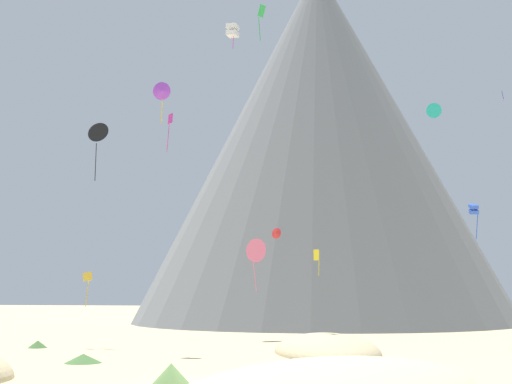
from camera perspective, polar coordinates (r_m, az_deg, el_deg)
name	(u,v)px	position (r m, az deg, el deg)	size (l,w,h in m)	color
dune_midground	(326,353)	(57.11, 5.97, -13.33)	(16.94, 8.54, 3.09)	#C6B284
bush_ridge_crest	(171,373)	(38.38, -7.18, -14.93)	(2.01, 2.01, 1.08)	#668C4C
bush_scatter_east	(38,344)	(64.43, -17.94, -12.12)	(1.73, 1.73, 0.66)	#477238
bush_near_right	(83,358)	(50.07, -14.38, -13.45)	(2.60, 2.60, 0.64)	#477238
rock_massif	(310,148)	(115.22, 4.57, 3.68)	(74.77, 74.77, 61.91)	slate
kite_green_high	(261,16)	(75.29, 0.43, 14.66)	(0.92, 0.56, 4.12)	green
kite_teal_mid	(434,110)	(74.59, 14.78, 6.68)	(1.64, 0.93, 1.63)	teal
kite_rainbow_low	(255,251)	(72.96, -0.05, -4.97)	(2.23, 2.21, 5.65)	#E5668C
kite_magenta_high	(170,123)	(85.98, -7.28, 5.77)	(0.79, 0.77, 4.96)	#D1339E
kite_red_low	(276,233)	(83.14, 1.69, -3.49)	(1.39, 0.97, 1.37)	red
kite_yellow_low	(317,257)	(77.38, 5.15, -5.53)	(0.66, 0.55, 2.97)	yellow
kite_violet_mid	(161,91)	(64.47, -7.99, 8.41)	(1.71, 0.55, 3.95)	purple
kite_white_high	(233,30)	(92.16, -1.99, 13.47)	(1.66, 1.62, 3.37)	white
kite_blue_low	(474,210)	(71.48, 17.91, -1.43)	(0.93, 1.00, 3.65)	blue
kite_black_mid	(99,133)	(71.92, -13.14, 4.84)	(2.23, 0.91, 6.13)	black
kite_indigo_high	(503,96)	(90.94, 20.12, 7.62)	(0.45, 1.10, 1.07)	#5138B2
kite_gold_low	(87,281)	(64.21, -14.05, -7.27)	(1.06, 0.39, 3.17)	gold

